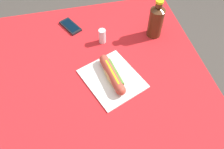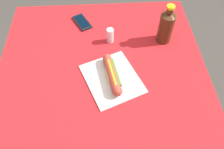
{
  "view_description": "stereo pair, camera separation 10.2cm",
  "coord_description": "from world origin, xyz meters",
  "px_view_note": "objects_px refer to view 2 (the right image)",
  "views": [
    {
      "loc": [
        0.59,
        -0.09,
        1.63
      ],
      "look_at": [
        -0.0,
        0.04,
        0.81
      ],
      "focal_mm": 36.46,
      "sensor_mm": 36.0,
      "label": 1
    },
    {
      "loc": [
        0.61,
        0.01,
        1.63
      ],
      "look_at": [
        -0.0,
        0.04,
        0.81
      ],
      "focal_mm": 36.46,
      "sensor_mm": 36.0,
      "label": 2
    }
  ],
  "objects_px": {
    "cell_phone": "(82,22)",
    "soda_bottle": "(166,26)",
    "hot_dog": "(112,74)",
    "salt_shaker": "(110,35)"
  },
  "relations": [
    {
      "from": "cell_phone",
      "to": "soda_bottle",
      "type": "relative_size",
      "value": 0.69
    },
    {
      "from": "hot_dog",
      "to": "salt_shaker",
      "type": "xyz_separation_m",
      "value": [
        -0.24,
        0.0,
        0.01
      ]
    },
    {
      "from": "cell_phone",
      "to": "salt_shaker",
      "type": "distance_m",
      "value": 0.22
    },
    {
      "from": "soda_bottle",
      "to": "cell_phone",
      "type": "bearing_deg",
      "value": -110.19
    },
    {
      "from": "hot_dog",
      "to": "salt_shaker",
      "type": "height_order",
      "value": "salt_shaker"
    },
    {
      "from": "hot_dog",
      "to": "soda_bottle",
      "type": "xyz_separation_m",
      "value": [
        -0.24,
        0.28,
        0.06
      ]
    },
    {
      "from": "hot_dog",
      "to": "soda_bottle",
      "type": "bearing_deg",
      "value": 129.92
    },
    {
      "from": "cell_phone",
      "to": "salt_shaker",
      "type": "bearing_deg",
      "value": 44.86
    },
    {
      "from": "hot_dog",
      "to": "soda_bottle",
      "type": "distance_m",
      "value": 0.37
    },
    {
      "from": "cell_phone",
      "to": "soda_bottle",
      "type": "bearing_deg",
      "value": 69.81
    }
  ]
}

